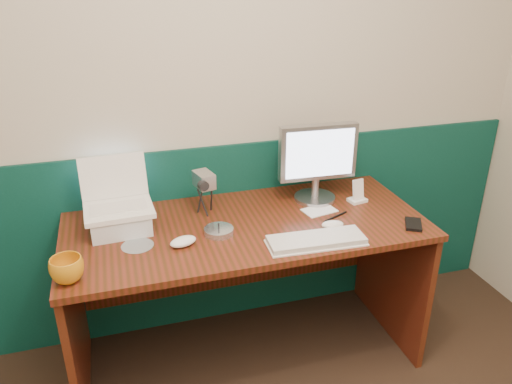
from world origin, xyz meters
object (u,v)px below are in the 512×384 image
object	(u,v)px
laptop	(116,187)
mug	(67,270)
monitor	(316,164)
keyboard	(316,241)
desk	(247,293)
camcorder	(205,192)

from	to	relation	value
laptop	mug	xyz separation A→B (m)	(-0.20, -0.34, -0.16)
monitor	mug	bearing A→B (deg)	-157.87
keyboard	mug	xyz separation A→B (m)	(-0.97, 0.01, 0.04)
desk	keyboard	world-z (taller)	keyboard
desk	keyboard	distance (m)	0.51
laptop	camcorder	size ratio (longest dim) A/B	1.33
keyboard	monitor	bearing A→B (deg)	71.09
laptop	camcorder	distance (m)	0.40
laptop	monitor	distance (m)	0.93
laptop	keyboard	distance (m)	0.87
mug	camcorder	bearing A→B (deg)	34.43
laptop	mug	size ratio (longest dim) A/B	2.36
keyboard	camcorder	distance (m)	0.57
desk	keyboard	bearing A→B (deg)	-47.41
monitor	mug	world-z (taller)	monitor
keyboard	desk	bearing A→B (deg)	135.48
laptop	keyboard	size ratio (longest dim) A/B	0.71
desk	keyboard	size ratio (longest dim) A/B	3.99
laptop	keyboard	xyz separation A→B (m)	(0.77, -0.35, -0.19)
laptop	monitor	xyz separation A→B (m)	(0.93, 0.05, -0.02)
desk	mug	world-z (taller)	mug
monitor	desk	bearing A→B (deg)	-156.09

